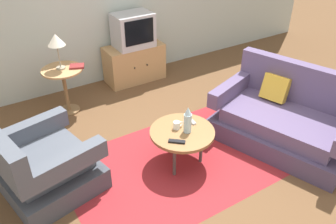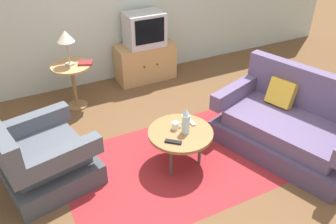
{
  "view_description": "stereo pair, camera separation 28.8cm",
  "coord_description": "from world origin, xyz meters",
  "px_view_note": "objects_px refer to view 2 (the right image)",
  "views": [
    {
      "loc": [
        -1.62,
        -2.36,
        2.58
      ],
      "look_at": [
        0.05,
        0.33,
        0.55
      ],
      "focal_mm": 36.57,
      "sensor_mm": 36.0,
      "label": 1
    },
    {
      "loc": [
        -1.37,
        -2.5,
        2.58
      ],
      "look_at": [
        0.05,
        0.33,
        0.55
      ],
      "focal_mm": 36.57,
      "sensor_mm": 36.0,
      "label": 2
    }
  ],
  "objects_px": {
    "couch": "(289,126)",
    "book": "(85,63)",
    "armchair": "(42,160)",
    "side_table": "(73,77)",
    "table_lamp": "(66,38)",
    "tv_remote_dark": "(173,142)",
    "tv_stand": "(145,62)",
    "coffee_table": "(180,134)",
    "tv_remote_silver": "(191,122)",
    "mug": "(176,126)",
    "television": "(144,29)",
    "vase": "(186,121)"
  },
  "relations": [
    {
      "from": "couch",
      "to": "book",
      "type": "distance_m",
      "value": 2.72
    },
    {
      "from": "armchair",
      "to": "side_table",
      "type": "relative_size",
      "value": 1.61
    },
    {
      "from": "table_lamp",
      "to": "tv_remote_dark",
      "type": "distance_m",
      "value": 2.06
    },
    {
      "from": "tv_stand",
      "to": "coffee_table",
      "type": "bearing_deg",
      "value": -103.35
    },
    {
      "from": "couch",
      "to": "tv_remote_silver",
      "type": "distance_m",
      "value": 1.17
    },
    {
      "from": "mug",
      "to": "armchair",
      "type": "bearing_deg",
      "value": 166.94
    },
    {
      "from": "armchair",
      "to": "tv_remote_silver",
      "type": "height_order",
      "value": "armchair"
    },
    {
      "from": "mug",
      "to": "tv_remote_silver",
      "type": "xyz_separation_m",
      "value": [
        0.21,
        0.03,
        -0.03
      ]
    },
    {
      "from": "mug",
      "to": "book",
      "type": "height_order",
      "value": "book"
    },
    {
      "from": "television",
      "to": "tv_remote_dark",
      "type": "relative_size",
      "value": 3.57
    },
    {
      "from": "television",
      "to": "table_lamp",
      "type": "relative_size",
      "value": 1.24
    },
    {
      "from": "table_lamp",
      "to": "tv_remote_dark",
      "type": "bearing_deg",
      "value": -73.1
    },
    {
      "from": "tv_stand",
      "to": "television",
      "type": "xyz_separation_m",
      "value": [
        0.0,
        -0.02,
        0.55
      ]
    },
    {
      "from": "vase",
      "to": "book",
      "type": "bearing_deg",
      "value": 108.61
    },
    {
      "from": "coffee_table",
      "to": "book",
      "type": "distance_m",
      "value": 1.8
    },
    {
      "from": "coffee_table",
      "to": "tv_remote_dark",
      "type": "relative_size",
      "value": 4.31
    },
    {
      "from": "tv_stand",
      "to": "book",
      "type": "distance_m",
      "value": 1.18
    },
    {
      "from": "couch",
      "to": "tv_stand",
      "type": "height_order",
      "value": "couch"
    },
    {
      "from": "table_lamp",
      "to": "book",
      "type": "height_order",
      "value": "table_lamp"
    },
    {
      "from": "television",
      "to": "vase",
      "type": "height_order",
      "value": "television"
    },
    {
      "from": "television",
      "to": "vase",
      "type": "relative_size",
      "value": 1.92
    },
    {
      "from": "coffee_table",
      "to": "table_lamp",
      "type": "xyz_separation_m",
      "value": [
        -0.73,
        1.76,
        0.62
      ]
    },
    {
      "from": "tv_stand",
      "to": "table_lamp",
      "type": "relative_size",
      "value": 1.97
    },
    {
      "from": "vase",
      "to": "mug",
      "type": "xyz_separation_m",
      "value": [
        -0.06,
        0.11,
        -0.1
      ]
    },
    {
      "from": "vase",
      "to": "tv_remote_silver",
      "type": "relative_size",
      "value": 1.99
    },
    {
      "from": "couch",
      "to": "side_table",
      "type": "relative_size",
      "value": 2.75
    },
    {
      "from": "side_table",
      "to": "tv_remote_dark",
      "type": "height_order",
      "value": "side_table"
    },
    {
      "from": "table_lamp",
      "to": "book",
      "type": "bearing_deg",
      "value": -19.89
    },
    {
      "from": "tv_remote_dark",
      "to": "tv_stand",
      "type": "bearing_deg",
      "value": 114.89
    },
    {
      "from": "armchair",
      "to": "couch",
      "type": "height_order",
      "value": "couch"
    },
    {
      "from": "side_table",
      "to": "television",
      "type": "distance_m",
      "value": 1.33
    },
    {
      "from": "vase",
      "to": "tv_remote_silver",
      "type": "bearing_deg",
      "value": 42.78
    },
    {
      "from": "armchair",
      "to": "vase",
      "type": "distance_m",
      "value": 1.53
    },
    {
      "from": "couch",
      "to": "armchair",
      "type": "bearing_deg",
      "value": 56.93
    },
    {
      "from": "coffee_table",
      "to": "tv_stand",
      "type": "bearing_deg",
      "value": 76.65
    },
    {
      "from": "book",
      "to": "side_table",
      "type": "bearing_deg",
      "value": -173.01
    },
    {
      "from": "television",
      "to": "table_lamp",
      "type": "xyz_separation_m",
      "value": [
        -1.23,
        -0.33,
        0.18
      ]
    },
    {
      "from": "vase",
      "to": "tv_stand",
      "type": "bearing_deg",
      "value": 77.89
    },
    {
      "from": "mug",
      "to": "couch",
      "type": "bearing_deg",
      "value": -16.09
    },
    {
      "from": "armchair",
      "to": "couch",
      "type": "distance_m",
      "value": 2.76
    },
    {
      "from": "television",
      "to": "mug",
      "type": "distance_m",
      "value": 2.12
    },
    {
      "from": "tv_stand",
      "to": "mug",
      "type": "relative_size",
      "value": 7.79
    },
    {
      "from": "vase",
      "to": "mug",
      "type": "height_order",
      "value": "vase"
    },
    {
      "from": "coffee_table",
      "to": "mug",
      "type": "relative_size",
      "value": 5.91
    },
    {
      "from": "side_table",
      "to": "mug",
      "type": "xyz_separation_m",
      "value": [
        0.71,
        -1.67,
        0.01
      ]
    },
    {
      "from": "tv_stand",
      "to": "television",
      "type": "distance_m",
      "value": 0.55
    },
    {
      "from": "coffee_table",
      "to": "armchair",
      "type": "bearing_deg",
      "value": 164.52
    },
    {
      "from": "couch",
      "to": "tv_remote_silver",
      "type": "relative_size",
      "value": 11.69
    },
    {
      "from": "couch",
      "to": "tv_stand",
      "type": "relative_size",
      "value": 1.92
    },
    {
      "from": "book",
      "to": "mug",
      "type": "bearing_deg",
      "value": -50.04
    }
  ]
}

